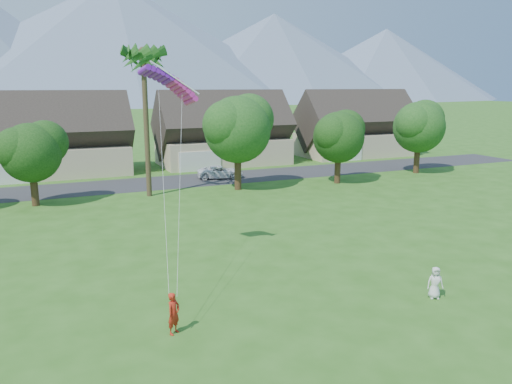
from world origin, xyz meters
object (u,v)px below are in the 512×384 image
watcher (435,283)px  parked_car (220,172)px  kite_flyer (174,313)px  parafoil_kite (170,81)px

watcher → parked_car: (1.04, 31.71, -0.08)m
kite_flyer → watcher: (11.49, -1.43, -0.10)m
kite_flyer → parked_car: bearing=30.5°
parked_car → watcher: bearing=-167.3°
watcher → parked_car: size_ratio=0.31×
parafoil_kite → watcher: bearing=-48.5°
watcher → parafoil_kite: 15.73m
kite_flyer → parafoil_kite: bearing=37.9°
watcher → parafoil_kite: size_ratio=0.47×
parked_car → parafoil_kite: 26.53m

